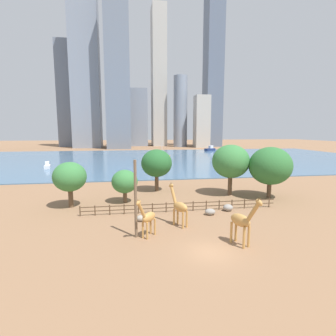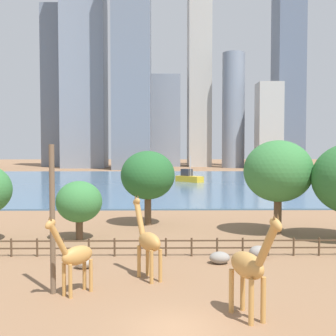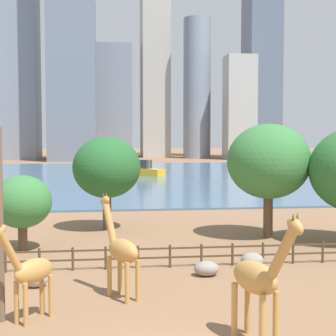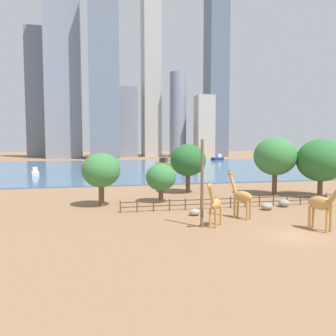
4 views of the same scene
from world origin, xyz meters
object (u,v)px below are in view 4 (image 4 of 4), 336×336
at_px(boulder_by_pole, 267,206).
at_px(boulder_near_fence, 284,203).
at_px(tree_left_large, 101,170).
at_px(giraffe_young, 215,204).
at_px(giraffe_companion, 241,196).
at_px(utility_pole, 202,184).
at_px(tree_right_small, 321,160).
at_px(tree_right_tall, 161,177).
at_px(giraffe_tall, 323,203).
at_px(boulder_small, 195,212).
at_px(tree_left_small, 275,156).
at_px(boat_sailboat, 166,164).
at_px(boat_ferry, 218,158).
at_px(boat_tug, 35,173).
at_px(tree_center_broad, 188,160).

bearing_deg(boulder_by_pole, boulder_near_fence, 23.38).
bearing_deg(tree_left_large, boulder_by_pole, -18.92).
bearing_deg(giraffe_young, giraffe_companion, 165.66).
relative_size(utility_pole, tree_right_small, 0.97).
height_order(utility_pole, tree_right_small, tree_right_small).
xyz_separation_m(tree_right_tall, tree_right_small, (22.61, -0.63, 1.95)).
xyz_separation_m(giraffe_tall, tree_right_tall, (-10.81, 16.51, 0.79)).
bearing_deg(boulder_small, tree_left_large, 142.42).
bearing_deg(tree_right_tall, tree_left_small, 7.28).
relative_size(utility_pole, boat_sailboat, 1.25).
height_order(tree_right_small, boat_sailboat, tree_right_small).
bearing_deg(boulder_small, boat_ferry, 67.93).
bearing_deg(boulder_small, giraffe_companion, -27.57).
xyz_separation_m(utility_pole, boulder_by_pole, (9.52, 5.63, -3.52)).
relative_size(boulder_near_fence, tree_left_large, 0.21).
distance_m(tree_right_tall, boat_sailboat, 60.12).
relative_size(giraffe_tall, boat_ferry, 0.78).
bearing_deg(boat_sailboat, boulder_by_pole, -46.26).
relative_size(boulder_by_pole, boat_sailboat, 0.22).
bearing_deg(giraffe_tall, boulder_by_pole, 157.31).
height_order(tree_left_small, boat_tug, tree_left_small).
height_order(boulder_near_fence, boulder_by_pole, boulder_near_fence).
height_order(boulder_near_fence, boat_tug, boat_tug).
distance_m(giraffe_tall, tree_right_tall, 19.75).
xyz_separation_m(giraffe_companion, boulder_small, (-4.16, 2.17, -1.88)).
distance_m(tree_left_large, boat_ferry, 107.07).
xyz_separation_m(giraffe_companion, boat_sailboat, (6.75, 69.30, -1.06)).
distance_m(utility_pole, boat_ferry, 114.19).
relative_size(boulder_by_pole, tree_right_small, 0.17).
height_order(boulder_by_pole, tree_right_tall, tree_right_tall).
distance_m(giraffe_tall, boulder_small, 12.18).
xyz_separation_m(tree_left_small, boat_sailboat, (-4.37, 56.50, -4.42)).
bearing_deg(boat_tug, tree_center_broad, 28.79).
relative_size(tree_center_broad, tree_right_tall, 1.50).
distance_m(giraffe_tall, boat_tug, 63.88).
bearing_deg(giraffe_companion, giraffe_young, 93.11).
bearing_deg(tree_center_broad, boat_sailboat, 81.94).
xyz_separation_m(giraffe_companion, giraffe_young, (-3.72, -2.62, -0.20)).
height_order(giraffe_companion, tree_center_broad, tree_center_broad).
bearing_deg(boat_sailboat, boat_ferry, 94.25).
xyz_separation_m(utility_pole, boulder_small, (0.73, 4.64, -3.57)).
distance_m(giraffe_tall, tree_right_small, 19.96).
height_order(giraffe_tall, tree_center_broad, tree_center_broad).
height_order(boulder_small, tree_left_large, tree_left_large).
bearing_deg(tree_left_small, tree_right_small, -27.71).
xyz_separation_m(boulder_near_fence, tree_right_tall, (-13.59, 6.19, 2.73)).
bearing_deg(boulder_by_pole, tree_left_large, 161.08).
bearing_deg(giraffe_companion, giraffe_tall, -173.46).
bearing_deg(tree_left_small, boat_tug, 137.10).
xyz_separation_m(giraffe_companion, boat_tug, (-27.86, 49.01, -1.41)).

